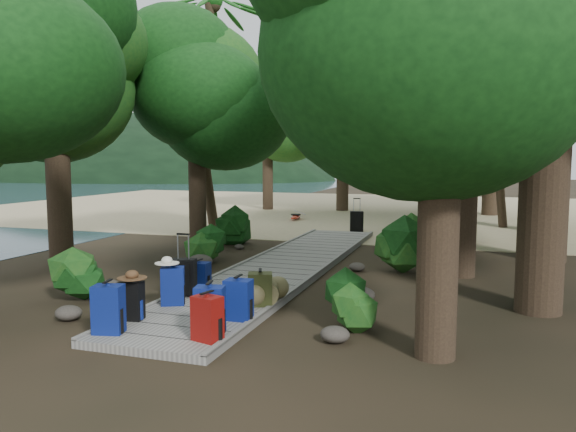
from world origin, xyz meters
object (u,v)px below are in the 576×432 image
(suitcase_on_boardwalk, at_px, (184,277))
(backpack_right_a, at_px, (207,316))
(backpack_left_a, at_px, (108,307))
(backpack_right_d, at_px, (260,287))
(backpack_left_b, at_px, (131,299))
(backpack_left_d, at_px, (199,274))
(kayak, at_px, (296,216))
(backpack_left_c, at_px, (173,284))
(backpack_right_b, at_px, (210,307))
(duffel_right_khaki, at_px, (267,291))
(backpack_right_c, at_px, (238,297))
(lone_suitcase_on_sand, at_px, (357,222))
(sun_lounger, at_px, (458,219))

(suitcase_on_boardwalk, bearing_deg, backpack_right_a, -66.93)
(backpack_left_a, distance_m, backpack_right_d, 2.51)
(backpack_left_b, relative_size, backpack_right_d, 1.07)
(backpack_left_a, height_order, backpack_left_b, backpack_left_a)
(backpack_right_a, distance_m, backpack_right_d, 1.89)
(backpack_left_d, distance_m, kayak, 12.71)
(kayak, bearing_deg, backpack_left_c, -87.80)
(backpack_right_b, height_order, duffel_right_khaki, backpack_right_b)
(backpack_left_c, distance_m, backpack_right_a, 2.01)
(backpack_left_d, height_order, backpack_right_d, backpack_right_d)
(backpack_left_a, xyz_separation_m, backpack_right_c, (1.45, 1.16, -0.04))
(backpack_left_c, relative_size, lone_suitcase_on_sand, 1.00)
(backpack_left_d, distance_m, backpack_right_a, 2.98)
(sun_lounger, bearing_deg, backpack_right_a, -91.89)
(backpack_left_c, bearing_deg, duffel_right_khaki, -1.83)
(suitcase_on_boardwalk, bearing_deg, backpack_left_d, 72.90)
(backpack_left_b, bearing_deg, backpack_right_c, 10.21)
(lone_suitcase_on_sand, bearing_deg, backpack_left_a, -109.47)
(backpack_left_b, relative_size, suitcase_on_boardwalk, 0.98)
(backpack_right_a, bearing_deg, backpack_left_d, 135.46)
(backpack_right_a, bearing_deg, kayak, 119.38)
(backpack_right_d, bearing_deg, backpack_left_b, -158.52)
(backpack_left_a, relative_size, backpack_left_c, 1.08)
(duffel_right_khaki, bearing_deg, backpack_right_c, -112.18)
(backpack_right_b, bearing_deg, lone_suitcase_on_sand, 79.23)
(backpack_left_d, bearing_deg, sun_lounger, 69.48)
(backpack_right_c, relative_size, kayak, 0.23)
(backpack_left_c, xyz_separation_m, lone_suitcase_on_sand, (0.94, 10.71, -0.10))
(sun_lounger, bearing_deg, backpack_left_d, -100.58)
(backpack_left_d, relative_size, backpack_right_a, 0.84)
(sun_lounger, bearing_deg, duffel_right_khaki, -93.40)
(backpack_right_b, relative_size, duffel_right_khaki, 1.19)
(lone_suitcase_on_sand, bearing_deg, backpack_left_b, -110.14)
(backpack_left_d, bearing_deg, suitcase_on_boardwalk, -95.43)
(duffel_right_khaki, distance_m, lone_suitcase_on_sand, 10.10)
(backpack_right_d, distance_m, suitcase_on_boardwalk, 1.53)
(backpack_right_d, relative_size, suitcase_on_boardwalk, 0.92)
(backpack_left_b, xyz_separation_m, lone_suitcase_on_sand, (1.10, 11.67, -0.07))
(backpack_left_c, height_order, backpack_right_a, backpack_left_c)
(backpack_left_d, xyz_separation_m, duffel_right_khaki, (1.51, -0.50, -0.08))
(backpack_left_c, relative_size, backpack_right_d, 1.16)
(backpack_right_a, relative_size, duffel_right_khaki, 1.10)
(backpack_left_c, height_order, backpack_right_b, backpack_right_b)
(backpack_left_a, height_order, backpack_left_c, backpack_left_a)
(backpack_left_a, distance_m, lone_suitcase_on_sand, 12.37)
(suitcase_on_boardwalk, bearing_deg, backpack_right_c, -47.88)
(backpack_left_b, bearing_deg, backpack_left_a, -90.74)
(backpack_right_d, relative_size, kayak, 0.21)
(lone_suitcase_on_sand, bearing_deg, backpack_right_b, -103.28)
(backpack_right_d, xyz_separation_m, lone_suitcase_on_sand, (-0.45, 10.30, -0.05))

